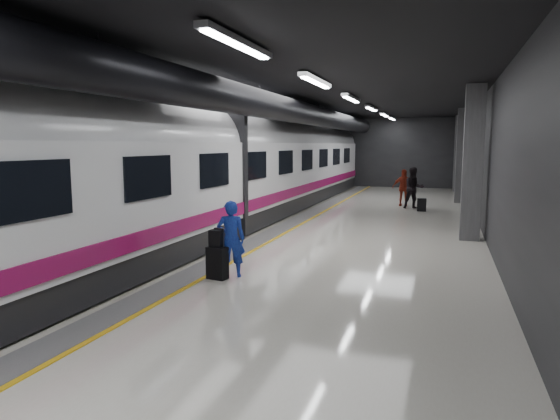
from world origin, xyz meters
The scene contains 9 objects.
ground centered at (0.00, 0.00, 0.00)m, with size 40.00×40.00×0.00m, color silver.
platform_hall centered at (-0.29, 0.96, 3.54)m, with size 10.02×40.02×4.51m.
train centered at (-3.25, 0.00, 2.07)m, with size 3.05×38.00×4.05m.
traveler_main centered at (-0.45, -4.05, 0.82)m, with size 0.60×0.39×1.63m, color blue.
suitcase_main centered at (-0.65, -4.31, 0.34)m, with size 0.41×0.26×0.67m, color black.
shoulder_bag centered at (-0.68, -4.31, 0.85)m, with size 0.27×0.14×0.36m, color black.
traveler_far_a centered at (2.53, 8.85, 0.91)m, with size 0.88×0.69×1.82m, color black.
traveler_far_b centered at (2.02, 9.80, 0.84)m, with size 0.98×0.41×1.68m, color maroon.
suitcase_far centered at (2.92, 8.11, 0.27)m, with size 0.37×0.24×0.55m, color black.
Camera 1 is at (3.79, -13.56, 2.79)m, focal length 32.00 mm.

